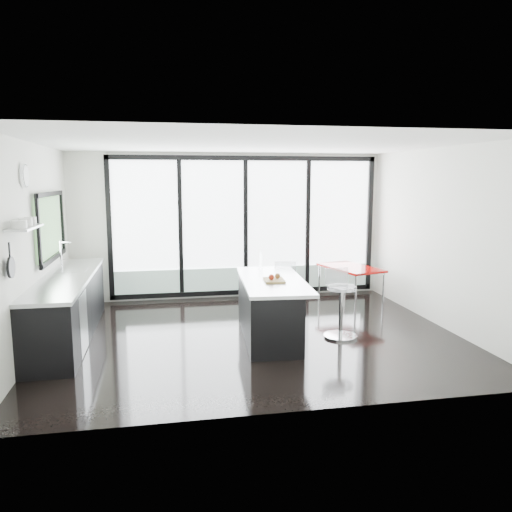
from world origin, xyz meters
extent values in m
cube|color=black|center=(0.00, 0.00, 0.00)|extent=(6.00, 5.00, 0.00)
cube|color=white|center=(0.00, 0.00, 2.80)|extent=(6.00, 5.00, 0.00)
cube|color=silver|center=(0.00, 2.50, 1.40)|extent=(6.00, 0.00, 2.80)
cube|color=white|center=(0.30, 2.47, 1.40)|extent=(5.00, 0.02, 2.50)
cube|color=gray|center=(0.30, 2.43, 0.37)|extent=(5.00, 0.02, 0.44)
cube|color=black|center=(-0.95, 2.43, 1.40)|extent=(0.08, 0.04, 2.50)
cube|color=black|center=(0.30, 2.43, 1.40)|extent=(0.08, 0.04, 2.50)
cube|color=black|center=(1.55, 2.43, 1.40)|extent=(0.08, 0.04, 2.50)
cube|color=silver|center=(0.00, -2.50, 1.40)|extent=(6.00, 0.00, 2.80)
cube|color=silver|center=(-3.00, 0.00, 1.40)|extent=(0.00, 5.00, 2.80)
cube|color=#568151|center=(-2.97, 0.90, 1.60)|extent=(0.02, 1.60, 0.90)
cube|color=#AAADAF|center=(-2.87, -0.85, 1.75)|extent=(0.25, 0.80, 0.03)
cylinder|color=white|center=(-2.97, -0.30, 2.35)|extent=(0.04, 0.30, 0.30)
cylinder|color=black|center=(-2.94, -1.25, 1.35)|extent=(0.03, 0.24, 0.24)
cube|color=silver|center=(3.00, 0.00, 1.40)|extent=(0.00, 5.00, 2.80)
cube|color=black|center=(-2.67, 0.40, 0.43)|extent=(0.65, 3.20, 0.87)
cube|color=#AAADAF|center=(-2.67, 0.40, 0.90)|extent=(0.69, 3.24, 0.05)
cube|color=#AAADAF|center=(-2.67, 0.90, 0.90)|extent=(0.45, 0.48, 0.06)
cylinder|color=silver|center=(-2.82, 0.90, 1.14)|extent=(0.02, 0.02, 0.44)
cube|color=#AAADAF|center=(-2.36, -0.35, 0.42)|extent=(0.03, 0.60, 0.80)
cube|color=black|center=(0.20, -0.08, 0.41)|extent=(0.86, 2.10, 0.81)
cube|color=#AAADAF|center=(0.28, -0.08, 0.84)|extent=(1.05, 2.18, 0.05)
cube|color=olive|center=(0.27, -0.22, 0.87)|extent=(0.31, 0.39, 0.03)
sphere|color=maroon|center=(0.22, -0.27, 0.93)|extent=(0.09, 0.09, 0.08)
sphere|color=brown|center=(0.32, -0.18, 0.93)|extent=(0.08, 0.08, 0.08)
cylinder|color=silver|center=(0.24, 0.62, 0.99)|extent=(0.07, 0.07, 0.26)
cylinder|color=silver|center=(1.25, -0.33, 0.39)|extent=(0.55, 0.55, 0.78)
cylinder|color=silver|center=(0.66, 0.63, 0.37)|extent=(0.54, 0.54, 0.75)
cube|color=#8B0503|center=(2.17, 1.67, 0.34)|extent=(1.03, 1.41, 0.68)
camera|label=1|loc=(-1.29, -7.05, 2.32)|focal=35.00mm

